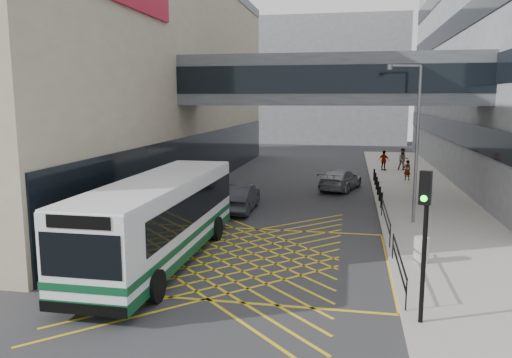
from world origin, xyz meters
The scene contains 18 objects.
ground centered at (0.00, 0.00, 0.00)m, with size 120.00×120.00×0.00m, color #333335.
building_whsmith centered at (-17.98, 16.00, 8.00)m, with size 24.17×42.00×16.00m.
building_far centered at (-2.00, 60.00, 9.00)m, with size 28.00×16.00×18.00m, color gray.
skybridge centered at (3.00, 12.00, 7.50)m, with size 20.00×4.10×3.00m.
pavement centered at (9.00, 15.00, 0.08)m, with size 6.00×54.00×0.16m, color #A29D94.
box_junction centered at (0.00, 0.00, 0.00)m, with size 12.00×9.00×0.01m.
bus centered at (-2.85, -0.99, 1.78)m, with size 2.99×11.86×3.32m.
car_white centered at (-4.50, -0.06, 0.74)m, with size 1.90×4.64×1.48m, color silver.
car_dark centered at (-1.80, 8.25, 0.80)m, with size 2.00×5.12×1.60m, color black.
car_silver centered at (3.74, 16.37, 0.78)m, with size 2.12×5.01×1.56m, color gray.
traffic_light centered at (6.43, -5.33, 2.98)m, with size 0.35×0.52×4.33m.
street_lamp centered at (7.48, 6.74, 4.65)m, with size 1.77×0.69×7.87m.
litter_bin centered at (7.18, 0.24, 0.65)m, with size 0.57×0.57×0.98m, color #ADA89E.
kerb_railings centered at (6.15, 1.78, 0.88)m, with size 0.05×12.54×1.00m.
bollards centered at (6.25, 15.00, 0.61)m, with size 0.14×10.14×0.90m.
pedestrian_a centered at (8.74, 20.56, 0.95)m, with size 0.63×0.45×1.58m, color gray.
pedestrian_b centered at (8.98, 26.27, 1.13)m, with size 0.95×0.55×1.94m, color gray.
pedestrian_c centered at (7.31, 25.84, 1.04)m, with size 1.04×0.50×1.76m, color gray.
Camera 1 is at (4.41, -19.09, 6.36)m, focal length 35.00 mm.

